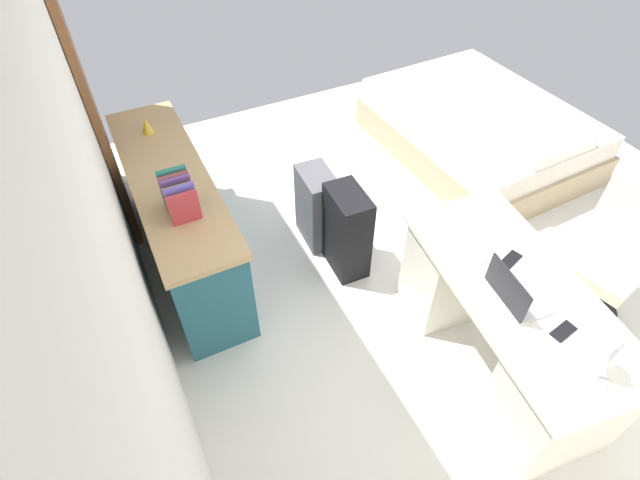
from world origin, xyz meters
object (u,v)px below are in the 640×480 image
suitcase_black (347,232)px  desk (503,325)px  bed (479,130)px  desk_lamp (612,339)px  computer_mouse (491,259)px  cell_phone_near_laptop (563,331)px  credenza (180,219)px  laptop (515,292)px  suitcase_spare_grey (317,207)px  office_chair (604,262)px  figurine_small (147,126)px  cell_phone_by_mouse (511,259)px

suitcase_black → desk: bearing=-156.9°
bed → desk_lamp: 2.81m
computer_mouse → cell_phone_near_laptop: (-0.52, -0.01, -0.01)m
credenza → laptop: 2.20m
credenza → cell_phone_near_laptop: (-1.98, -1.41, 0.34)m
computer_mouse → cell_phone_near_laptop: size_ratio=0.74×
laptop → computer_mouse: bearing=-16.1°
desk → suitcase_spare_grey: (1.46, 0.47, -0.08)m
office_chair → laptop: size_ratio=2.81×
credenza → figurine_small: size_ratio=16.36×
suitcase_black → computer_mouse: bearing=-153.4°
suitcase_black → cell_phone_near_laptop: (-1.41, -0.40, 0.40)m
cell_phone_by_mouse → bed: bearing=-55.3°
cell_phone_near_laptop → figurine_small: bearing=19.7°
bed → computer_mouse: 2.15m
credenza → figurine_small: bearing=0.2°
office_chair → credenza: bearing=54.9°
office_chair → figurine_small: size_ratio=8.55×
suitcase_black → desk_lamp: (-1.61, -0.35, 0.65)m
suitcase_spare_grey → laptop: 1.61m
cell_phone_by_mouse → cell_phone_near_laptop: bearing=150.5°
bed → cell_phone_near_laptop: size_ratio=14.38×
desk_lamp → figurine_small: 3.03m
suitcase_black → credenza: bearing=63.0°
credenza → cell_phone_by_mouse: credenza is taller
cell_phone_near_laptop → desk_lamp: (-0.20, 0.06, 0.25)m
office_chair → desk_lamp: 1.23m
laptop → cell_phone_near_laptop: (-0.27, -0.08, -0.04)m
office_chair → suitcase_spare_grey: size_ratio=1.56×
figurine_small → desk_lamp: bearing=-153.5°
office_chair → cell_phone_by_mouse: size_ratio=6.91×
credenza → suitcase_spare_grey: (-0.22, -0.95, -0.09)m
credenza → laptop: laptop is taller
suitcase_black → cell_phone_near_laptop: bearing=-161.5°
cell_phone_by_mouse → office_chair: bearing=-115.3°
desk → bed: 2.25m
suitcase_spare_grey → desk_lamp: bearing=-165.2°
credenza → suitcase_spare_grey: 0.98m
desk → laptop: size_ratio=4.51×
bed → cell_phone_by_mouse: 2.12m
suitcase_black → laptop: laptop is taller
desk → suitcase_black: bearing=20.5°
office_chair → desk_lamp: size_ratio=2.72×
desk → computer_mouse: bearing=5.1°
laptop → suitcase_spare_grey: bearing=14.2°
laptop → cell_phone_by_mouse: 0.28m
credenza → suitcase_spare_grey: size_ratio=2.99×
office_chair → cell_phone_near_laptop: size_ratio=6.91×
desk → figurine_small: (2.21, 1.42, 0.46)m
suitcase_black → computer_mouse: size_ratio=6.69×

